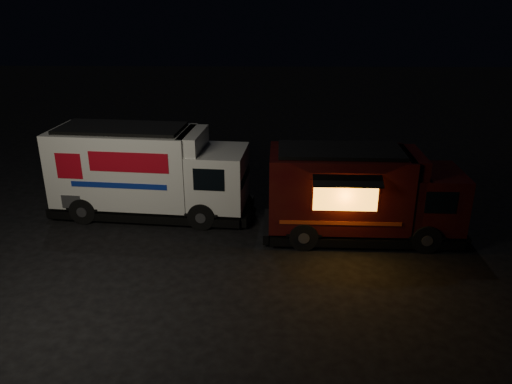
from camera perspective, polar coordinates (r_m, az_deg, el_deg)
The scene contains 3 objects.
ground at distance 14.23m, azimuth -9.19°, elevation -7.05°, with size 80.00×80.00×0.00m, color black.
white_truck at distance 16.41m, azimuth -11.92°, elevation 2.30°, with size 6.47×2.21×2.93m, color silver, non-canonical shape.
red_truck at distance 14.88m, azimuth 12.22°, elevation -0.19°, with size 5.83×2.14×2.71m, color #340D09, non-canonical shape.
Camera 1 is at (2.49, -12.29, 6.73)m, focal length 35.00 mm.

